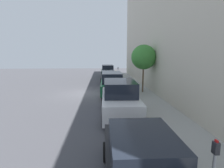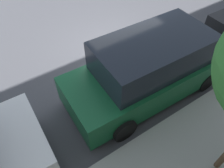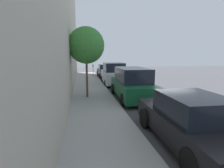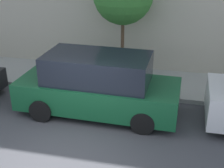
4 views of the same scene
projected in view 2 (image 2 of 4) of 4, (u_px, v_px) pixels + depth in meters
ground_plane at (110, 48)px, 8.12m from camera, size 60.00×60.00×0.00m
sidewalk at (215, 147)px, 5.41m from camera, size 2.50×32.00×0.15m
parked_minivan_third at (150, 68)px, 6.07m from camera, size 2.03×4.95×1.90m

